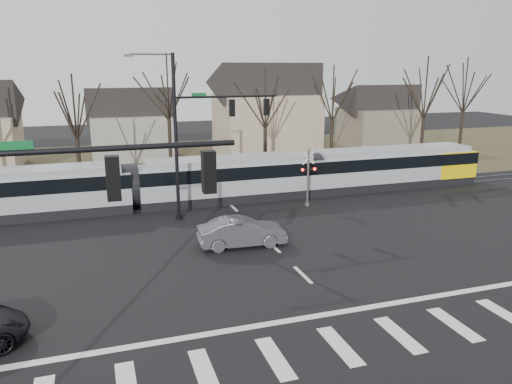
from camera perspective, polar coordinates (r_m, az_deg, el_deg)
name	(u,v)px	position (r m, az deg, el deg)	size (l,w,h in m)	color
ground	(321,293)	(21.96, 7.49, -11.36)	(140.00, 140.00, 0.00)	black
grass_verge	(186,161)	(51.42, -8.04, 3.49)	(140.00, 28.00, 0.01)	#38331E
crosswalk	(370,340)	(18.87, 12.93, -16.16)	(27.00, 2.60, 0.01)	silver
stop_line	(341,312)	(20.53, 9.71, -13.35)	(28.00, 0.35, 0.01)	silver
lane_dashes	(226,200)	(36.15, -3.46, -0.94)	(0.18, 30.00, 0.01)	silver
rail_pair	(227,201)	(35.96, -3.38, -0.98)	(90.00, 1.52, 0.06)	#59595E
tram	(227,177)	(35.78, -3.31, 1.71)	(41.41, 3.08, 3.14)	gray
sedan	(242,232)	(26.86, -1.60, -4.60)	(4.82, 1.93, 1.56)	#48494F
signal_pole_near_left	(26,236)	(12.46, -24.80, -4.58)	(9.28, 0.44, 10.20)	black
signal_pole_far	(201,128)	(31.17, -6.27, 7.24)	(9.28, 0.44, 10.20)	black
rail_crossing_signal	(308,179)	(34.38, 5.96, 1.44)	(1.08, 0.36, 4.00)	#59595B
tree_row	(218,117)	(45.31, -4.36, 8.54)	(59.20, 7.20, 10.00)	black
house_b	(130,120)	(54.19, -14.21, 7.98)	(8.64, 7.56, 7.65)	gray
house_c	(266,107)	(53.97, 1.15, 9.73)	(10.80, 8.64, 10.10)	tan
house_d	(378,113)	(62.38, 13.79, 8.77)	(8.64, 7.56, 7.65)	#6A604E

